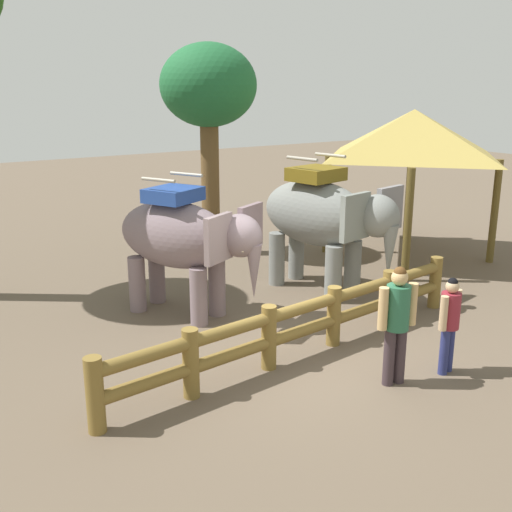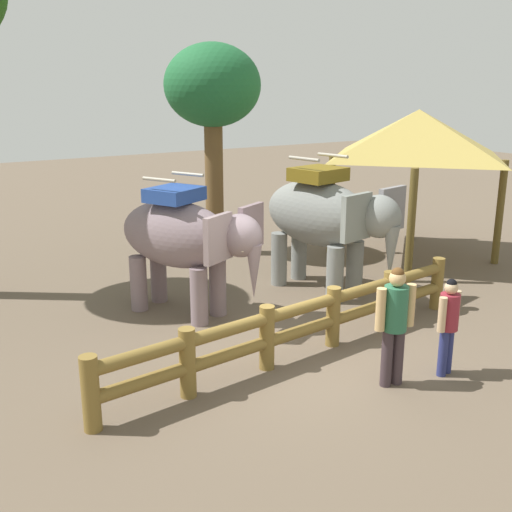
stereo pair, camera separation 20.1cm
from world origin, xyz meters
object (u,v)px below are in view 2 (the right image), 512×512
tourist_man_in_blue (395,318)px  elephant_center (325,218)px  log_fence (302,322)px  tree_back_center (213,92)px  thatched_shelter (418,135)px  tourist_woman_in_black (448,320)px  elephant_near_left (185,238)px

tourist_man_in_blue → elephant_center: bearing=65.2°
log_fence → elephant_center: (2.36, 2.40, 1.05)m
elephant_center → tree_back_center: bearing=96.0°
tree_back_center → elephant_center: bearing=-84.0°
thatched_shelter → log_fence: bearing=-150.8°
tourist_woman_in_black → tourist_man_in_blue: tourist_man_in_blue is taller
elephant_center → thatched_shelter: size_ratio=0.84×
tourist_woman_in_black → tourist_man_in_blue: size_ratio=0.85×
log_fence → tree_back_center: 7.66m
tourist_man_in_blue → elephant_near_left: bearing=106.7°
elephant_center → tourist_woman_in_black: size_ratio=2.25×
elephant_center → tree_back_center: (-0.43, 4.09, 2.53)m
log_fence → tree_back_center: bearing=73.4°
elephant_near_left → elephant_center: (3.10, -0.38, 0.12)m
tree_back_center → tourist_woman_in_black: bearing=-93.0°
tourist_woman_in_black → thatched_shelter: 7.12m
thatched_shelter → tourist_woman_in_black: bearing=-131.5°
elephant_near_left → tree_back_center: 5.29m
tourist_woman_in_black → tree_back_center: (0.44, 8.20, 3.28)m
log_fence → elephant_near_left: 3.02m
elephant_center → elephant_near_left: bearing=173.0°
thatched_shelter → tree_back_center: bearing=142.1°
elephant_near_left → log_fence: bearing=-75.2°
log_fence → elephant_center: 3.53m
log_fence → elephant_center: elephant_center is taller
tourist_man_in_blue → tree_back_center: bearing=80.2°
log_fence → tourist_woman_in_black: size_ratio=4.84×
log_fence → elephant_center: size_ratio=2.15×
log_fence → tourist_man_in_blue: (0.55, -1.53, 0.46)m
log_fence → tree_back_center: (1.94, 6.49, 3.58)m
tourist_man_in_blue → tree_back_center: (1.39, 8.02, 3.12)m
log_fence → elephant_near_left: bearing=104.8°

